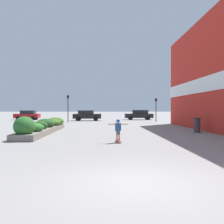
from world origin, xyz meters
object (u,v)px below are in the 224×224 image
(car_rightmost, at_px, (87,115))
(traffic_light_right, at_px, (156,106))
(car_center_left, at_px, (27,115))
(car_center_right, at_px, (139,115))
(trash_bin, at_px, (197,125))
(traffic_light_left, at_px, (68,104))
(skateboarder, at_px, (118,128))
(skateboard, at_px, (118,141))
(car_leftmost, at_px, (208,115))

(car_rightmost, xyz_separation_m, traffic_light_right, (9.67, -3.66, 1.41))
(car_center_left, height_order, car_center_right, car_center_right)
(trash_bin, relative_size, traffic_light_right, 0.34)
(traffic_light_left, height_order, traffic_light_right, traffic_light_left)
(skateboarder, xyz_separation_m, car_rightmost, (-3.36, 24.36, 0.03))
(car_rightmost, bearing_deg, traffic_light_left, -25.64)
(trash_bin, bearing_deg, car_center_left, 131.05)
(car_rightmost, relative_size, traffic_light_right, 1.29)
(skateboarder, relative_size, traffic_light_right, 0.35)
(skateboard, relative_size, traffic_light_right, 0.25)
(car_center_right, xyz_separation_m, traffic_light_right, (1.38, -6.73, 1.41))
(skateboarder, height_order, car_rightmost, car_rightmost)
(car_rightmost, bearing_deg, car_leftmost, 98.08)
(car_center_left, relative_size, car_rightmost, 0.94)
(car_center_left, xyz_separation_m, car_rightmost, (9.90, -3.40, 0.03))
(car_center_left, height_order, traffic_light_left, traffic_light_left)
(car_leftmost, relative_size, car_center_left, 1.00)
(car_leftmost, height_order, traffic_light_right, traffic_light_right)
(car_leftmost, bearing_deg, car_center_left, 88.77)
(traffic_light_right, bearing_deg, trash_bin, -90.30)
(skateboard, relative_size, trash_bin, 0.72)
(skateboarder, distance_m, traffic_light_right, 21.69)
(traffic_light_right, bearing_deg, car_center_left, 160.15)
(car_center_left, distance_m, car_rightmost, 10.47)
(trash_bin, bearing_deg, car_rightmost, 116.82)
(skateboarder, distance_m, car_center_left, 30.76)
(skateboard, height_order, traffic_light_right, traffic_light_right)
(skateboard, distance_m, car_center_left, 30.77)
(skateboard, xyz_separation_m, car_rightmost, (-3.36, 24.36, 0.74))
(trash_bin, height_order, car_center_right, car_center_right)
(car_center_right, relative_size, traffic_light_left, 1.26)
(traffic_light_left, bearing_deg, skateboarder, -74.41)
(car_center_right, height_order, traffic_light_right, traffic_light_right)
(car_center_right, xyz_separation_m, car_rightmost, (-8.29, -3.07, -0.00))
(car_center_right, height_order, traffic_light_left, traffic_light_left)
(skateboarder, relative_size, car_rightmost, 0.27)
(skateboard, bearing_deg, car_center_right, 73.80)
(skateboarder, xyz_separation_m, trash_bin, (6.24, 5.38, -0.23))
(car_center_left, xyz_separation_m, car_center_right, (18.19, -0.33, 0.03))
(skateboard, relative_size, car_center_right, 0.18)
(car_center_left, bearing_deg, trash_bin, -138.95)
(trash_bin, relative_size, car_rightmost, 0.26)
(car_rightmost, distance_m, traffic_light_left, 5.28)
(skateboard, bearing_deg, traffic_light_left, 99.60)
(car_center_left, distance_m, traffic_light_right, 20.86)
(skateboarder, distance_m, car_leftmost, 31.58)
(car_rightmost, distance_m, traffic_light_right, 10.44)
(car_center_right, distance_m, traffic_light_right, 7.02)
(car_leftmost, xyz_separation_m, car_rightmost, (-19.53, -2.77, -0.01))
(car_center_left, bearing_deg, car_leftmost, -91.23)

